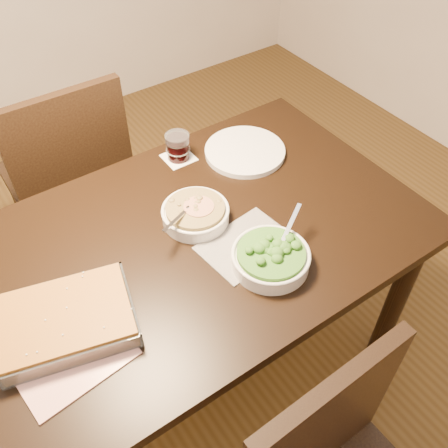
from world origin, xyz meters
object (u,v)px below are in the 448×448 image
wine_tumbler (178,146)px  dinner_plate (245,151)px  broccoli_bowl (271,257)px  stew_bowl (195,213)px  baking_dish (66,320)px  chair_far (70,174)px  table (197,255)px

wine_tumbler → dinner_plate: 0.24m
broccoli_bowl → stew_bowl: bearing=106.0°
stew_bowl → dinner_plate: stew_bowl is taller
wine_tumbler → dinner_plate: wine_tumbler is taller
baking_dish → dinner_plate: baking_dish is taller
broccoli_bowl → dinner_plate: (0.24, 0.46, -0.02)m
broccoli_bowl → chair_far: 1.03m
broccoli_bowl → table: bearing=117.0°
baking_dish → chair_far: 0.92m
baking_dish → stew_bowl: bearing=31.2°
stew_bowl → chair_far: (-0.18, 0.69, -0.24)m
stew_bowl → baking_dish: bearing=-163.4°
table → dinner_plate: dinner_plate is taller
stew_bowl → baking_dish: 0.50m
baking_dish → chair_far: chair_far is taller
baking_dish → table: bearing=25.9°
broccoli_bowl → wine_tumbler: (0.04, 0.57, 0.02)m
table → broccoli_bowl: bearing=-63.0°
chair_far → table: bearing=101.6°
dinner_plate → chair_far: bearing=134.7°
dinner_plate → chair_far: (-0.50, 0.51, -0.22)m
stew_bowl → wine_tumbler: 0.32m
wine_tumbler → chair_far: (-0.30, 0.40, -0.26)m
baking_dish → broccoli_bowl: bearing=1.3°
stew_bowl → broccoli_bowl: size_ratio=0.90×
stew_bowl → chair_far: 0.75m
stew_bowl → dinner_plate: bearing=29.4°
broccoli_bowl → dinner_plate: 0.52m
table → dinner_plate: bearing=33.5°
dinner_plate → chair_far: size_ratio=0.30×
table → chair_far: bearing=101.2°
broccoli_bowl → baking_dish: 0.57m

